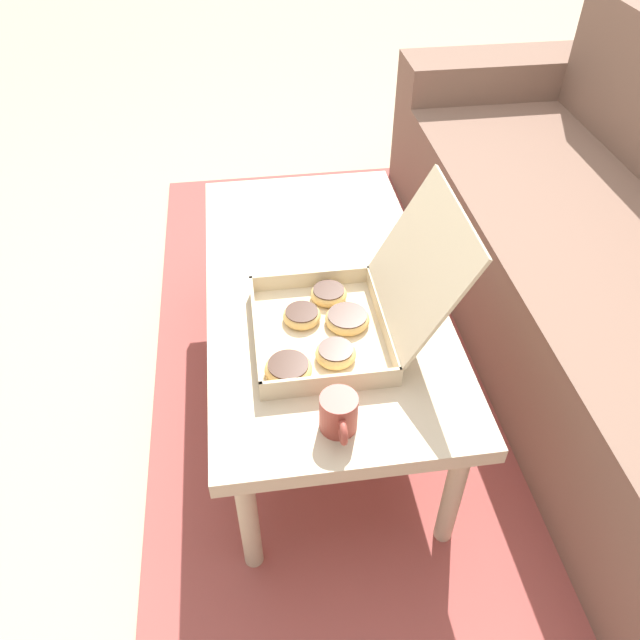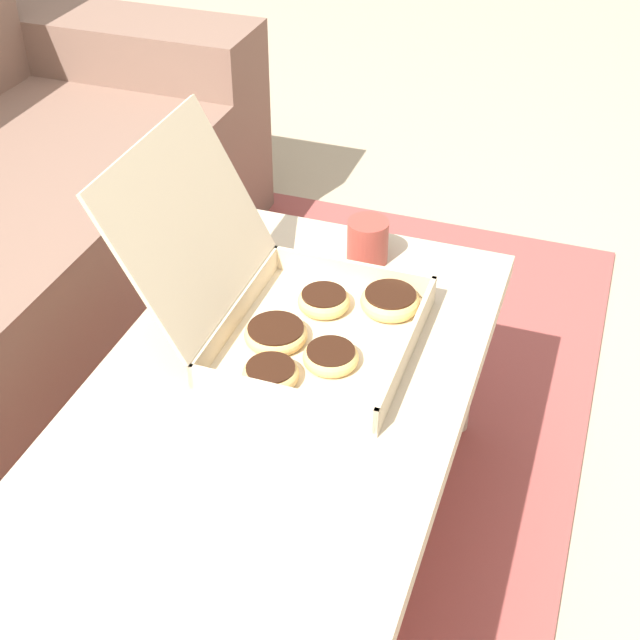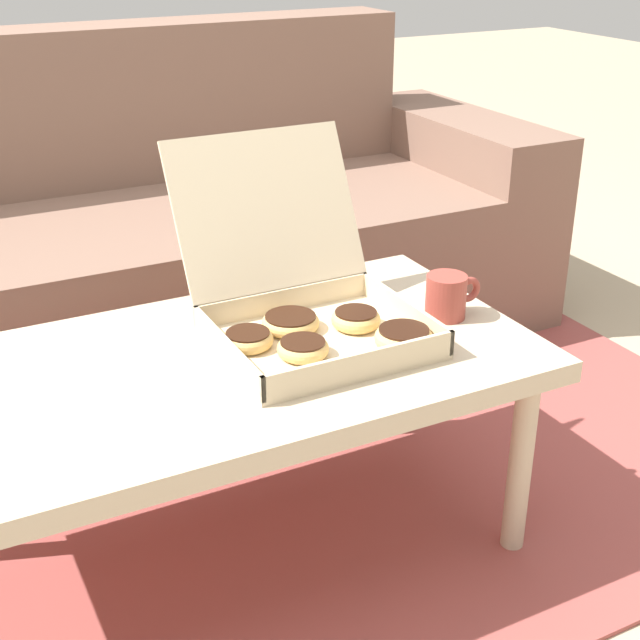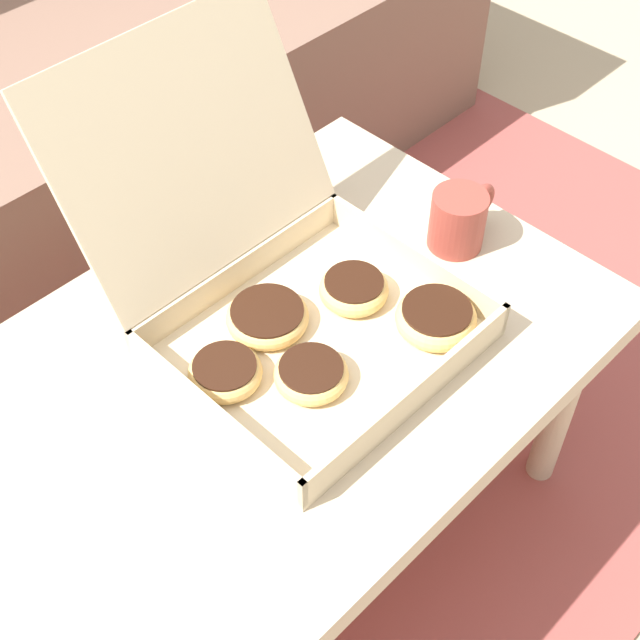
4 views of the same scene
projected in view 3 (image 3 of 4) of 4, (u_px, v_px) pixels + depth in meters
The scene contains 6 objects.
ground_plane at pixel (202, 515), 1.82m from camera, with size 12.00×12.00×0.00m, color tan.
area_rug at pixel (156, 441), 2.06m from camera, with size 2.62×1.88×0.01m, color #994742.
couch at pixel (89, 257), 2.34m from camera, with size 2.50×0.79×0.84m.
coffee_table at pixel (218, 382), 1.55m from camera, with size 1.12×0.58×0.42m.
pastry_box at pixel (311, 306), 1.60m from camera, with size 0.36×0.45×0.33m.
coffee_mug at pixel (447, 296), 1.68m from camera, with size 0.12×0.08×0.08m.
Camera 3 is at (-0.46, -1.43, 1.13)m, focal length 50.00 mm.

